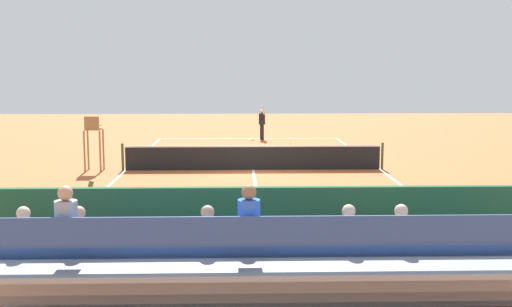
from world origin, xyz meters
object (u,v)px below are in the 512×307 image
(tennis_ball_near, at_px, (290,144))
(equipment_bag, at_px, (325,278))
(tennis_net, at_px, (253,157))
(tennis_player, at_px, (262,121))
(bleacher_stand, at_px, (270,271))
(tennis_racket, at_px, (250,140))
(courtside_bench, at_px, (412,255))
(line_judge, at_px, (85,230))
(umpire_chair, at_px, (93,137))

(tennis_ball_near, bearing_deg, equipment_bag, 86.99)
(tennis_net, relative_size, tennis_player, 5.35)
(tennis_net, xyz_separation_m, bleacher_stand, (0.11, 15.38, 0.47))
(tennis_net, xyz_separation_m, tennis_racket, (-0.06, -10.30, -0.49))
(tennis_racket, bearing_deg, courtside_bench, 96.24)
(courtside_bench, bearing_deg, bleacher_stand, 37.46)
(bleacher_stand, xyz_separation_m, courtside_bench, (-2.75, -2.11, -0.41))
(tennis_net, xyz_separation_m, courtside_bench, (-2.64, 13.27, 0.06))
(courtside_bench, bearing_deg, line_judge, -2.14)
(line_judge, bearing_deg, courtside_bench, 177.86)
(tennis_net, distance_m, tennis_racket, 10.31)
(umpire_chair, distance_m, line_judge, 13.29)
(umpire_chair, height_order, equipment_bag, umpire_chair)
(umpire_chair, relative_size, tennis_player, 1.11)
(bleacher_stand, height_order, umpire_chair, bleacher_stand)
(tennis_net, distance_m, equipment_bag, 13.44)
(equipment_bag, height_order, tennis_ball_near, equipment_bag)
(bleacher_stand, bearing_deg, tennis_player, -91.87)
(tennis_net, xyz_separation_m, line_judge, (3.42, 13.04, 0.51))
(tennis_net, relative_size, courtside_bench, 5.72)
(courtside_bench, xyz_separation_m, line_judge, (6.06, -0.23, 0.46))
(bleacher_stand, bearing_deg, tennis_net, -90.41)
(bleacher_stand, bearing_deg, equipment_bag, -119.40)
(tennis_net, distance_m, tennis_ball_near, 8.57)
(umpire_chair, height_order, line_judge, umpire_chair)
(bleacher_stand, xyz_separation_m, line_judge, (3.31, -2.33, 0.05))
(bleacher_stand, distance_m, tennis_ball_near, 23.79)
(tennis_net, height_order, equipment_bag, tennis_net)
(tennis_ball_near, bearing_deg, line_judge, 75.37)
(tennis_player, height_order, tennis_racket, tennis_player)
(courtside_bench, xyz_separation_m, tennis_ball_near, (0.49, -21.56, -0.53))
(umpire_chair, relative_size, tennis_racket, 3.75)
(equipment_bag, xyz_separation_m, tennis_player, (0.27, -23.87, 0.84))
(tennis_ball_near, bearing_deg, tennis_racket, -44.00)
(tennis_net, height_order, tennis_racket, tennis_net)
(line_judge, bearing_deg, bleacher_stand, 144.86)
(equipment_bag, bearing_deg, umpire_chair, -61.64)
(tennis_net, distance_m, umpire_chair, 6.25)
(umpire_chair, height_order, tennis_player, umpire_chair)
(tennis_ball_near, bearing_deg, umpire_chair, 44.98)
(tennis_player, distance_m, tennis_ball_near, 2.78)
(umpire_chair, distance_m, tennis_player, 12.61)
(equipment_bag, xyz_separation_m, tennis_racket, (0.94, -23.70, -0.16))
(tennis_ball_near, relative_size, line_judge, 0.03)
(bleacher_stand, height_order, line_judge, bleacher_stand)
(equipment_bag, bearing_deg, tennis_player, -89.35)
(umpire_chair, xyz_separation_m, tennis_racket, (-6.26, -10.35, -1.30))
(bleacher_stand, bearing_deg, umpire_chair, -68.32)
(tennis_net, distance_m, courtside_bench, 13.53)
(bleacher_stand, distance_m, umpire_chair, 16.49)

